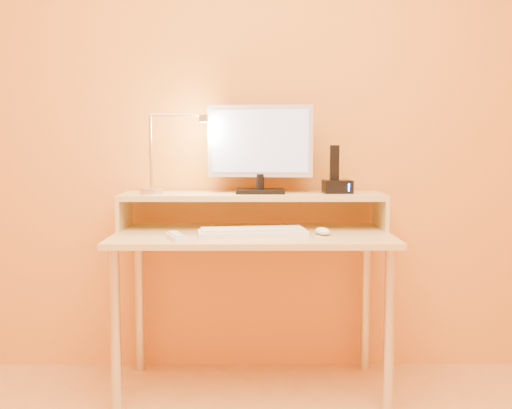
{
  "coord_description": "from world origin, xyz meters",
  "views": [
    {
      "loc": [
        0.01,
        -1.38,
        1.11
      ],
      "look_at": [
        0.02,
        1.13,
        0.85
      ],
      "focal_mm": 41.53,
      "sensor_mm": 36.0,
      "label": 1
    }
  ],
  "objects_px": {
    "monitor_panel": "(260,141)",
    "lamp_base": "(151,191)",
    "keyboard": "(253,233)",
    "remote_control": "(176,237)",
    "mouse": "(323,231)",
    "phone_dock": "(337,187)"
  },
  "relations": [
    {
      "from": "monitor_panel",
      "to": "remote_control",
      "type": "height_order",
      "value": "monitor_panel"
    },
    {
      "from": "phone_dock",
      "to": "keyboard",
      "type": "height_order",
      "value": "phone_dock"
    },
    {
      "from": "phone_dock",
      "to": "lamp_base",
      "type": "bearing_deg",
      "value": 178.58
    },
    {
      "from": "monitor_panel",
      "to": "lamp_base",
      "type": "bearing_deg",
      "value": -170.57
    },
    {
      "from": "monitor_panel",
      "to": "phone_dock",
      "type": "relative_size",
      "value": 3.69
    },
    {
      "from": "phone_dock",
      "to": "mouse",
      "type": "relative_size",
      "value": 1.36
    },
    {
      "from": "lamp_base",
      "to": "mouse",
      "type": "relative_size",
      "value": 1.05
    },
    {
      "from": "lamp_base",
      "to": "remote_control",
      "type": "distance_m",
      "value": 0.37
    },
    {
      "from": "mouse",
      "to": "remote_control",
      "type": "distance_m",
      "value": 0.62
    },
    {
      "from": "keyboard",
      "to": "lamp_base",
      "type": "bearing_deg",
      "value": 148.64
    },
    {
      "from": "keyboard",
      "to": "mouse",
      "type": "xyz_separation_m",
      "value": [
        0.3,
        0.02,
        0.01
      ]
    },
    {
      "from": "mouse",
      "to": "monitor_panel",
      "type": "bearing_deg",
      "value": 120.39
    },
    {
      "from": "monitor_panel",
      "to": "lamp_base",
      "type": "xyz_separation_m",
      "value": [
        -0.49,
        -0.04,
        -0.23
      ]
    },
    {
      "from": "phone_dock",
      "to": "remote_control",
      "type": "bearing_deg",
      "value": -158.27
    },
    {
      "from": "monitor_panel",
      "to": "remote_control",
      "type": "distance_m",
      "value": 0.62
    },
    {
      "from": "mouse",
      "to": "remote_control",
      "type": "height_order",
      "value": "mouse"
    },
    {
      "from": "keyboard",
      "to": "remote_control",
      "type": "relative_size",
      "value": 2.44
    },
    {
      "from": "phone_dock",
      "to": "keyboard",
      "type": "relative_size",
      "value": 0.28
    },
    {
      "from": "lamp_base",
      "to": "monitor_panel",
      "type": "bearing_deg",
      "value": 4.62
    },
    {
      "from": "lamp_base",
      "to": "mouse",
      "type": "distance_m",
      "value": 0.8
    },
    {
      "from": "monitor_panel",
      "to": "remote_control",
      "type": "relative_size",
      "value": 2.56
    },
    {
      "from": "keyboard",
      "to": "remote_control",
      "type": "bearing_deg",
      "value": -170.3
    }
  ]
}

